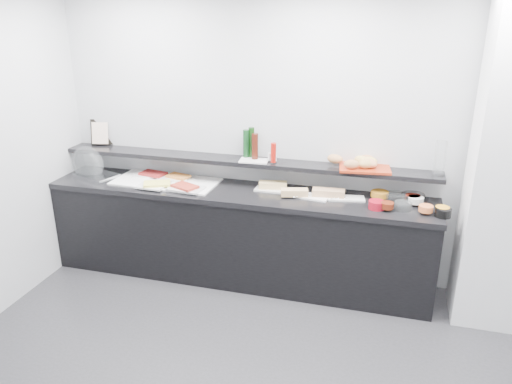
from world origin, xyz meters
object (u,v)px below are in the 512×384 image
(condiment_tray, at_px, (254,161))
(carafe, at_px, (440,158))
(sandwich_plate_mid, at_px, (309,196))
(bread_tray, at_px, (365,168))
(cloche_base, at_px, (97,176))
(framed_print, at_px, (102,132))

(condiment_tray, relative_size, carafe, 0.88)
(sandwich_plate_mid, height_order, carafe, carafe)
(bread_tray, bearing_deg, cloche_base, 177.99)
(cloche_base, height_order, condiment_tray, condiment_tray)
(bread_tray, xyz_separation_m, carafe, (0.61, -0.02, 0.14))
(condiment_tray, bearing_deg, cloche_base, -179.68)
(condiment_tray, bearing_deg, framed_print, 168.54)
(condiment_tray, relative_size, bread_tray, 0.60)
(cloche_base, distance_m, framed_print, 0.50)
(bread_tray, bearing_deg, framed_print, 170.68)
(bread_tray, relative_size, carafe, 1.46)
(sandwich_plate_mid, relative_size, framed_print, 1.38)
(framed_print, bearing_deg, bread_tray, -18.79)
(sandwich_plate_mid, bearing_deg, condiment_tray, 175.10)
(cloche_base, relative_size, bread_tray, 0.90)
(carafe, bearing_deg, bread_tray, 178.56)
(sandwich_plate_mid, xyz_separation_m, condiment_tray, (-0.54, 0.13, 0.25))
(framed_print, bearing_deg, sandwich_plate_mid, -23.68)
(bread_tray, bearing_deg, carafe, -8.09)
(condiment_tray, xyz_separation_m, carafe, (1.61, 0.03, 0.14))
(cloche_base, distance_m, bread_tray, 2.59)
(cloche_base, distance_m, sandwich_plate_mid, 2.11)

